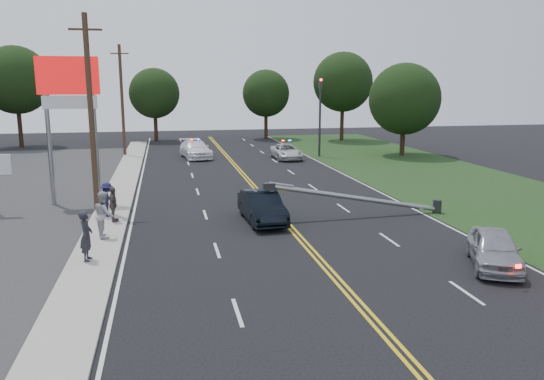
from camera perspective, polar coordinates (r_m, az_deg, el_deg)
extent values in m
plane|color=black|center=(18.56, 6.94, -9.50)|extent=(120.00, 120.00, 0.00)
cube|color=#AAA499|center=(27.36, -17.07, -2.93)|extent=(1.80, 70.00, 0.12)
cube|color=#153414|center=(33.26, 23.83, -1.00)|extent=(12.00, 80.00, 0.01)
cube|color=gold|center=(27.80, 0.43, -2.29)|extent=(0.36, 80.00, 0.00)
cylinder|color=gray|center=(31.17, -22.83, 4.82)|extent=(0.24, 0.24, 7.00)
cylinder|color=gray|center=(30.79, -18.44, 5.06)|extent=(0.24, 0.24, 7.00)
cube|color=#B60C0C|center=(30.81, -21.12, 11.42)|extent=(3.20, 0.35, 2.00)
cube|color=white|center=(30.82, -20.93, 8.82)|extent=(2.80, 0.30, 0.70)
cylinder|color=#2D2D30|center=(48.55, 5.17, 7.71)|extent=(0.20, 0.20, 7.00)
cube|color=#2D2D30|center=(48.45, 5.24, 11.37)|extent=(0.28, 0.28, 0.90)
sphere|color=#FF0C07|center=(48.30, 5.30, 11.73)|extent=(0.22, 0.22, 0.22)
cylinder|color=#2D2D30|center=(28.69, 17.34, -1.69)|extent=(0.44, 0.44, 0.70)
cylinder|color=gray|center=(26.72, 9.05, -0.87)|extent=(8.90, 0.24, 1.80)
cube|color=#2D2D30|center=(25.36, -0.31, 0.42)|extent=(0.55, 0.32, 0.30)
cylinder|color=#382619|center=(28.69, -18.89, 7.62)|extent=(0.28, 0.28, 10.00)
cube|color=#382619|center=(28.76, -19.45, 15.98)|extent=(1.60, 0.10, 0.10)
cylinder|color=#382619|center=(50.57, -15.82, 9.18)|extent=(0.28, 0.28, 10.00)
cube|color=#382619|center=(50.61, -16.08, 13.93)|extent=(1.60, 0.10, 0.10)
cylinder|color=black|center=(61.67, -25.46, 6.05)|extent=(0.44, 0.44, 4.02)
sphere|color=black|center=(61.50, -25.86, 10.61)|extent=(6.97, 6.97, 6.97)
cylinder|color=black|center=(63.06, -12.39, 6.60)|extent=(0.44, 0.44, 3.18)
sphere|color=black|center=(62.87, -12.54, 10.12)|extent=(5.70, 5.70, 5.70)
cylinder|color=black|center=(64.34, -0.66, 6.94)|extent=(0.44, 0.44, 3.14)
sphere|color=black|center=(64.16, -0.67, 10.35)|extent=(5.60, 5.60, 5.60)
cylinder|color=black|center=(62.84, 7.53, 7.08)|extent=(0.44, 0.44, 3.91)
sphere|color=black|center=(62.67, 7.64, 11.44)|extent=(6.84, 6.84, 6.84)
cylinder|color=black|center=(50.63, 13.86, 5.31)|extent=(0.44, 0.44, 3.01)
sphere|color=black|center=(50.39, 14.06, 9.48)|extent=(6.49, 6.49, 6.49)
imported|color=black|center=(25.58, -1.08, -1.81)|extent=(1.83, 4.61, 1.49)
imported|color=#9C9EA4|center=(21.02, 22.79, -5.83)|extent=(3.17, 4.35, 1.38)
imported|color=silver|center=(47.00, 1.56, 4.14)|extent=(2.25, 4.72, 1.30)
imported|color=white|center=(48.15, -8.25, 4.37)|extent=(3.01, 5.73, 1.58)
imported|color=#25252C|center=(20.81, -19.35, -4.67)|extent=(0.50, 0.72, 1.89)
imported|color=#AAABAF|center=(23.70, -17.63, -2.51)|extent=(0.95, 1.11, 1.99)
imported|color=#1A1B42|center=(27.34, -17.28, -0.99)|extent=(0.88, 1.22, 1.70)
imported|color=#564845|center=(26.22, -16.71, -1.50)|extent=(0.44, 1.00, 1.68)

